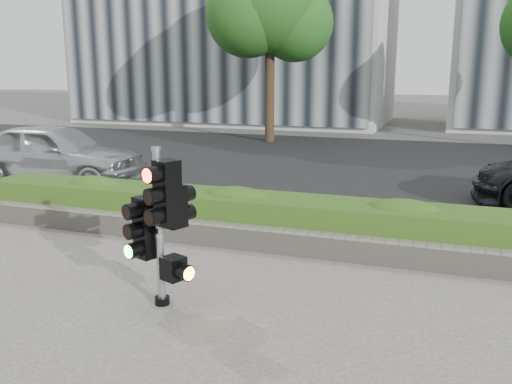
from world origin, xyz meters
TOP-DOWN VIEW (x-y plane):
  - ground at (0.00, 0.00)m, footprint 120.00×120.00m
  - road at (0.00, 10.00)m, footprint 60.00×13.00m
  - curb at (0.00, 3.15)m, footprint 60.00×0.25m
  - stone_wall at (0.00, 1.90)m, footprint 12.00×0.32m
  - hedge at (0.00, 2.55)m, footprint 12.00×1.00m
  - tree_left at (-4.52, 14.56)m, footprint 4.61×4.03m
  - traffic_signal at (-0.98, -0.36)m, footprint 0.69×0.58m
  - car_silver at (-6.89, 5.03)m, footprint 4.47×2.07m

SIDE VIEW (x-z plane):
  - ground at x=0.00m, z-range 0.00..0.00m
  - road at x=0.00m, z-range 0.00..0.02m
  - curb at x=0.00m, z-range 0.00..0.12m
  - stone_wall at x=0.00m, z-range 0.03..0.37m
  - hedge at x=0.00m, z-range 0.03..0.71m
  - car_silver at x=-6.89m, z-range 0.02..1.50m
  - traffic_signal at x=-0.98m, z-range 0.13..2.00m
  - tree_left at x=-4.52m, z-range 1.37..8.72m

